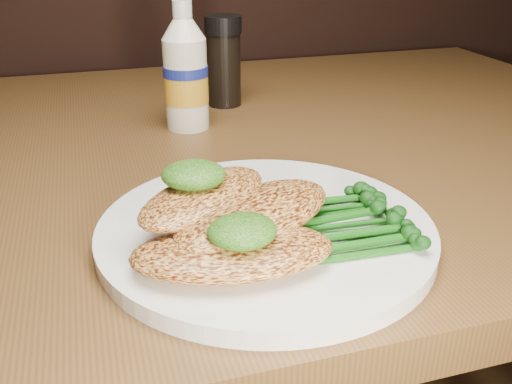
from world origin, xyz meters
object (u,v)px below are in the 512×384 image
object	(u,v)px
dining_table	(235,370)
plate	(266,231)
mayo_bottle	(185,67)
pepper_grinder	(224,62)

from	to	relation	value
dining_table	plate	distance (m)	0.46
dining_table	mayo_bottle	xyz separation A→B (m)	(-0.04, 0.05, 0.45)
plate	mayo_bottle	xyz separation A→B (m)	(-0.01, 0.30, 0.07)
plate	pepper_grinder	size ratio (longest dim) A/B	2.23
dining_table	pepper_grinder	bearing A→B (deg)	78.87
plate	pepper_grinder	world-z (taller)	pepper_grinder
plate	mayo_bottle	world-z (taller)	mayo_bottle
dining_table	plate	bearing A→B (deg)	-97.80
mayo_bottle	pepper_grinder	distance (m)	0.11
dining_table	pepper_grinder	xyz separation A→B (m)	(0.03, 0.13, 0.44)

